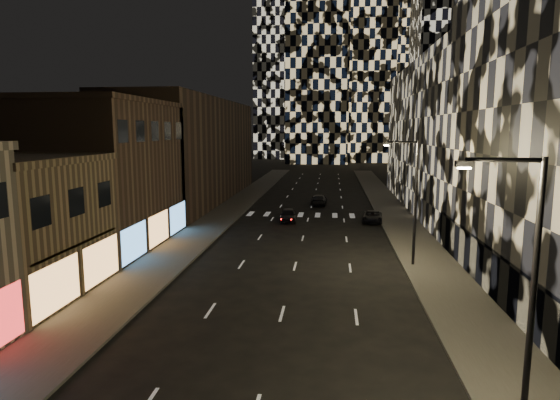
% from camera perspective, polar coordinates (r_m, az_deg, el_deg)
% --- Properties ---
extents(sidewalk_left, '(4.00, 120.00, 0.15)m').
position_cam_1_polar(sidewalk_left, '(56.40, -6.63, -1.54)').
color(sidewalk_left, '#47443F').
rests_on(sidewalk_left, ground).
extents(sidewalk_right, '(4.00, 120.00, 0.15)m').
position_cam_1_polar(sidewalk_right, '(55.48, 13.95, -1.90)').
color(sidewalk_right, '#47443F').
rests_on(sidewalk_right, ground).
extents(curb_left, '(0.20, 120.00, 0.15)m').
position_cam_1_polar(curb_left, '(55.97, -4.53, -1.58)').
color(curb_left, '#4C4C47').
rests_on(curb_left, ground).
extents(curb_right, '(0.20, 120.00, 0.15)m').
position_cam_1_polar(curb_right, '(55.23, 11.79, -1.87)').
color(curb_right, '#4C4C47').
rests_on(curb_right, ground).
extents(retail_brown, '(10.00, 15.00, 12.00)m').
position_cam_1_polar(retail_brown, '(42.56, -21.08, 2.72)').
color(retail_brown, brown).
rests_on(retail_brown, ground).
extents(retail_filler_left, '(10.00, 40.00, 14.00)m').
position_cam_1_polar(retail_filler_left, '(67.08, -10.67, 5.93)').
color(retail_filler_left, brown).
rests_on(retail_filler_left, ground).
extents(midrise_base, '(0.60, 25.00, 3.00)m').
position_cam_1_polar(midrise_base, '(31.35, 24.40, -7.78)').
color(midrise_base, '#383838').
rests_on(midrise_base, ground).
extents(midrise_filler_right, '(16.00, 40.00, 18.00)m').
position_cam_1_polar(midrise_filler_right, '(63.53, 22.46, 7.10)').
color(midrise_filler_right, '#232326').
rests_on(midrise_filler_right, ground).
extents(tower_center_low, '(18.00, 18.00, 95.00)m').
position_cam_1_polar(tower_center_low, '(148.98, 4.78, 23.15)').
color(tower_center_low, black).
rests_on(tower_center_low, ground).
extents(streetlight_near, '(2.55, 0.25, 9.00)m').
position_cam_1_polar(streetlight_near, '(15.90, 27.73, -9.11)').
color(streetlight_near, black).
rests_on(streetlight_near, sidewalk_right).
extents(streetlight_far, '(2.55, 0.25, 9.00)m').
position_cam_1_polar(streetlight_far, '(34.88, 15.84, 0.73)').
color(streetlight_far, black).
rests_on(streetlight_far, sidewalk_right).
extents(car_dark_midlane, '(2.00, 4.30, 1.42)m').
position_cam_1_polar(car_dark_midlane, '(50.86, 0.99, -1.86)').
color(car_dark_midlane, black).
rests_on(car_dark_midlane, ground).
extents(car_dark_oncoming, '(2.08, 4.81, 1.38)m').
position_cam_1_polar(car_dark_oncoming, '(62.33, 4.78, 0.03)').
color(car_dark_oncoming, black).
rests_on(car_dark_oncoming, ground).
extents(car_dark_rightlane, '(2.43, 4.57, 1.22)m').
position_cam_1_polar(car_dark_rightlane, '(51.41, 11.20, -2.02)').
color(car_dark_rightlane, black).
rests_on(car_dark_rightlane, ground).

